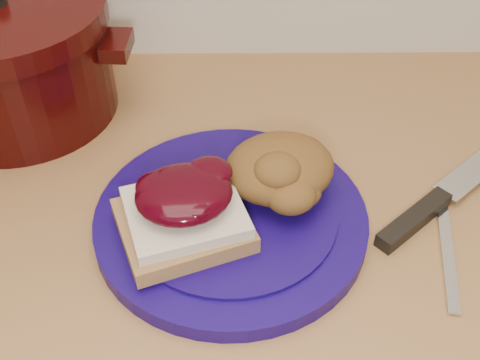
{
  "coord_description": "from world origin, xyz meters",
  "views": [
    {
      "loc": [
        -0.01,
        0.99,
        1.38
      ],
      "look_at": [
        -0.0,
        1.46,
        0.95
      ],
      "focal_mm": 45.0,
      "sensor_mm": 36.0,
      "label": 1
    }
  ],
  "objects_px": {
    "dutch_oven": "(11,59)",
    "butter_knife": "(447,250)",
    "chef_knife": "(436,202)",
    "plate": "(231,220)"
  },
  "relations": [
    {
      "from": "chef_knife",
      "to": "butter_knife",
      "type": "bearing_deg",
      "value": -133.65
    },
    {
      "from": "dutch_oven",
      "to": "butter_knife",
      "type": "bearing_deg",
      "value": -27.14
    },
    {
      "from": "chef_knife",
      "to": "dutch_oven",
      "type": "height_order",
      "value": "dutch_oven"
    },
    {
      "from": "butter_knife",
      "to": "dutch_oven",
      "type": "relative_size",
      "value": 0.51
    },
    {
      "from": "plate",
      "to": "butter_knife",
      "type": "bearing_deg",
      "value": -9.89
    },
    {
      "from": "butter_knife",
      "to": "chef_knife",
      "type": "bearing_deg",
      "value": 7.44
    },
    {
      "from": "chef_knife",
      "to": "butter_knife",
      "type": "xyz_separation_m",
      "value": [
        -0.0,
        -0.07,
        -0.01
      ]
    },
    {
      "from": "chef_knife",
      "to": "dutch_oven",
      "type": "relative_size",
      "value": 0.76
    },
    {
      "from": "chef_knife",
      "to": "dutch_oven",
      "type": "xyz_separation_m",
      "value": [
        -0.51,
        0.19,
        0.07
      ]
    },
    {
      "from": "plate",
      "to": "dutch_oven",
      "type": "relative_size",
      "value": 0.93
    }
  ]
}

